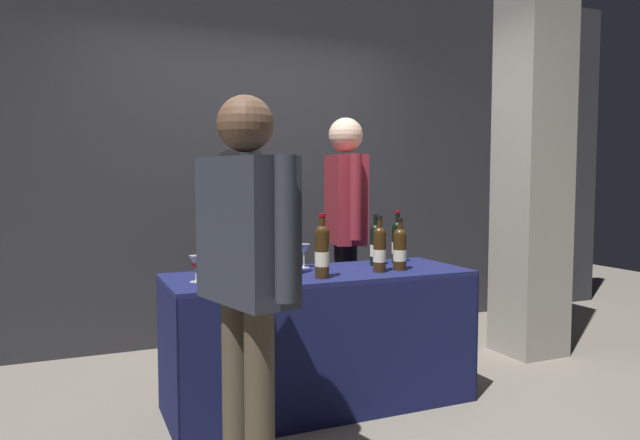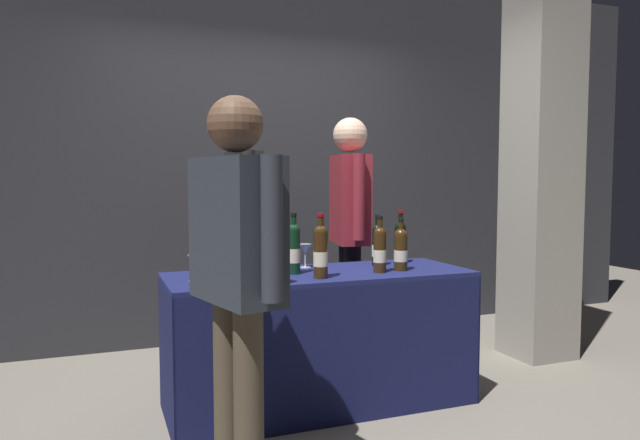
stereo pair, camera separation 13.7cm
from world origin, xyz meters
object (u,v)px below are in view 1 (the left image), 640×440
vendor_presenter (240,217)px  taster_foreground_right (246,259)px  tasting_table (320,315)px  display_bottle_0 (219,258)px  featured_wine_bottle (375,244)px  wine_glass_near_vendor (196,263)px  concrete_pillar (534,115)px  wine_glass_mid (304,250)px

vendor_presenter → taster_foreground_right: bearing=-7.9°
tasting_table → display_bottle_0: (-0.63, -0.16, 0.38)m
featured_wine_bottle → vendor_presenter: size_ratio=0.18×
featured_wine_bottle → vendor_presenter: vendor_presenter is taller
featured_wine_bottle → taster_foreground_right: taster_foreground_right is taller
tasting_table → wine_glass_near_vendor: wine_glass_near_vendor is taller
display_bottle_0 → featured_wine_bottle: bearing=14.3°
concrete_pillar → wine_glass_mid: (-1.86, -0.12, -0.89)m
vendor_presenter → concrete_pillar: bearing=86.7°
wine_glass_near_vendor → taster_foreground_right: size_ratio=0.08×
vendor_presenter → taster_foreground_right: 1.55m
concrete_pillar → featured_wine_bottle: bearing=-171.5°
tasting_table → vendor_presenter: size_ratio=1.00×
tasting_table → vendor_presenter: (-0.27, 0.70, 0.53)m
tasting_table → wine_glass_mid: size_ratio=12.16×
concrete_pillar → tasting_table: bearing=-170.3°
featured_wine_bottle → vendor_presenter: 0.92m
wine_glass_near_vendor → wine_glass_mid: 0.73m
display_bottle_0 → wine_glass_mid: 0.71m
concrete_pillar → featured_wine_bottle: (-1.43, -0.21, -0.87)m
concrete_pillar → vendor_presenter: 2.27m
wine_glass_near_vendor → taster_foreground_right: taster_foreground_right is taller
wine_glass_near_vendor → taster_foreground_right: bearing=-86.5°
tasting_table → display_bottle_0: display_bottle_0 is taller
tasting_table → taster_foreground_right: (-0.67, -0.80, 0.46)m
wine_glass_mid → taster_foreground_right: (-0.65, -1.00, 0.11)m
wine_glass_mid → taster_foreground_right: taster_foreground_right is taller
featured_wine_bottle → taster_foreground_right: (-1.08, -0.91, 0.08)m
taster_foreground_right → concrete_pillar: bearing=-80.2°
wine_glass_mid → display_bottle_0: bearing=-149.3°
concrete_pillar → taster_foreground_right: (-2.51, -1.12, -0.79)m
wine_glass_mid → tasting_table: bearing=-84.2°
tasting_table → featured_wine_bottle: featured_wine_bottle is taller
concrete_pillar → tasting_table: size_ratio=2.05×
tasting_table → vendor_presenter: bearing=111.5°
display_bottle_0 → taster_foreground_right: (-0.04, -0.64, 0.08)m
featured_wine_bottle → wine_glass_near_vendor: 1.14m
display_bottle_0 → taster_foreground_right: bearing=-93.7°
featured_wine_bottle → display_bottle_0: (-1.04, -0.27, 0.00)m
tasting_table → wine_glass_near_vendor: bearing=-177.3°
wine_glass_near_vendor → vendor_presenter: 0.87m
tasting_table → wine_glass_mid: 0.41m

